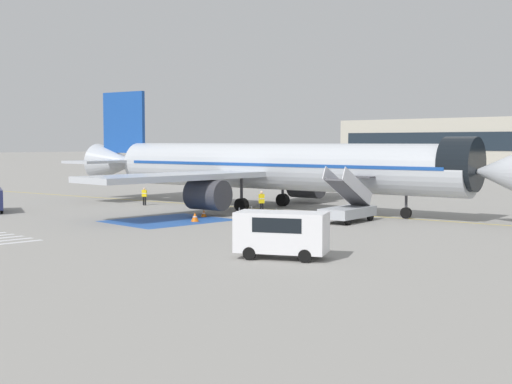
{
  "coord_description": "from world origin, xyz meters",
  "views": [
    {
      "loc": [
        40.78,
        -41.48,
        5.76
      ],
      "look_at": [
        0.37,
        -2.45,
        1.71
      ],
      "focal_mm": 50.0,
      "sensor_mm": 36.0,
      "label": 1
    }
  ],
  "objects_px": {
    "airliner": "(272,167)",
    "traffic_cone_2": "(301,215)",
    "fuel_tanker": "(371,176)",
    "service_van_1": "(282,231)",
    "baggage_cart": "(258,216)",
    "ground_crew_0": "(262,201)",
    "boarding_stairs_forward": "(348,208)",
    "ground_crew_1": "(144,195)",
    "traffic_cone_0": "(204,213)",
    "traffic_cone_1": "(195,217)"
  },
  "relations": [
    {
      "from": "airliner",
      "to": "ground_crew_0",
      "type": "xyz_separation_m",
      "value": [
        2.46,
        -3.67,
        -2.48
      ]
    },
    {
      "from": "fuel_tanker",
      "to": "ground_crew_1",
      "type": "xyz_separation_m",
      "value": [
        -3.64,
        -28.4,
        -0.89
      ]
    },
    {
      "from": "airliner",
      "to": "fuel_tanker",
      "type": "bearing_deg",
      "value": -173.24
    },
    {
      "from": "fuel_tanker",
      "to": "service_van_1",
      "type": "distance_m",
      "value": 47.38
    },
    {
      "from": "baggage_cart",
      "to": "traffic_cone_1",
      "type": "xyz_separation_m",
      "value": [
        -2.27,
        -4.05,
        0.07
      ]
    },
    {
      "from": "baggage_cart",
      "to": "ground_crew_0",
      "type": "distance_m",
      "value": 3.58
    },
    {
      "from": "boarding_stairs_forward",
      "to": "fuel_tanker",
      "type": "xyz_separation_m",
      "value": [
        -17.26,
        25.61,
        0.81
      ]
    },
    {
      "from": "baggage_cart",
      "to": "ground_crew_1",
      "type": "bearing_deg",
      "value": 81.51
    },
    {
      "from": "fuel_tanker",
      "to": "service_van_1",
      "type": "bearing_deg",
      "value": -142.99
    },
    {
      "from": "baggage_cart",
      "to": "traffic_cone_1",
      "type": "relative_size",
      "value": 4.25
    },
    {
      "from": "ground_crew_1",
      "to": "traffic_cone_2",
      "type": "relative_size",
      "value": 3.07
    },
    {
      "from": "baggage_cart",
      "to": "traffic_cone_1",
      "type": "bearing_deg",
      "value": 145.31
    },
    {
      "from": "airliner",
      "to": "traffic_cone_2",
      "type": "xyz_separation_m",
      "value": [
        6.3,
        -3.36,
        -3.31
      ]
    },
    {
      "from": "traffic_cone_1",
      "to": "ground_crew_0",
      "type": "bearing_deg",
      "value": 90.1
    },
    {
      "from": "baggage_cart",
      "to": "traffic_cone_0",
      "type": "relative_size",
      "value": 5.25
    },
    {
      "from": "boarding_stairs_forward",
      "to": "traffic_cone_0",
      "type": "height_order",
      "value": "boarding_stairs_forward"
    },
    {
      "from": "boarding_stairs_forward",
      "to": "traffic_cone_0",
      "type": "distance_m",
      "value": 11.05
    },
    {
      "from": "ground_crew_0",
      "to": "airliner",
      "type": "bearing_deg",
      "value": -119.73
    },
    {
      "from": "traffic_cone_1",
      "to": "airliner",
      "type": "bearing_deg",
      "value": 103.42
    },
    {
      "from": "service_van_1",
      "to": "traffic_cone_0",
      "type": "bearing_deg",
      "value": 31.54
    },
    {
      "from": "service_van_1",
      "to": "baggage_cart",
      "type": "distance_m",
      "value": 17.22
    },
    {
      "from": "ground_crew_1",
      "to": "traffic_cone_2",
      "type": "distance_m",
      "value": 17.11
    },
    {
      "from": "fuel_tanker",
      "to": "baggage_cart",
      "type": "distance_m",
      "value": 31.54
    },
    {
      "from": "traffic_cone_0",
      "to": "traffic_cone_2",
      "type": "relative_size",
      "value": 1.0
    },
    {
      "from": "ground_crew_1",
      "to": "traffic_cone_1",
      "type": "distance_m",
      "value": 14.02
    },
    {
      "from": "airliner",
      "to": "service_van_1",
      "type": "distance_m",
      "value": 25.03
    },
    {
      "from": "ground_crew_1",
      "to": "traffic_cone_0",
      "type": "xyz_separation_m",
      "value": [
        11.16,
        -2.4,
        -0.65
      ]
    },
    {
      "from": "service_van_1",
      "to": "ground_crew_1",
      "type": "xyz_separation_m",
      "value": [
        -28.52,
        11.92,
        -0.45
      ]
    },
    {
      "from": "fuel_tanker",
      "to": "ground_crew_1",
      "type": "height_order",
      "value": "fuel_tanker"
    },
    {
      "from": "airliner",
      "to": "ground_crew_1",
      "type": "relative_size",
      "value": 26.74
    },
    {
      "from": "ground_crew_1",
      "to": "traffic_cone_2",
      "type": "bearing_deg",
      "value": 149.07
    },
    {
      "from": "ground_crew_0",
      "to": "ground_crew_1",
      "type": "relative_size",
      "value": 1.18
    },
    {
      "from": "boarding_stairs_forward",
      "to": "ground_crew_1",
      "type": "relative_size",
      "value": 3.46
    },
    {
      "from": "boarding_stairs_forward",
      "to": "fuel_tanker",
      "type": "distance_m",
      "value": 30.89
    },
    {
      "from": "airliner",
      "to": "ground_crew_1",
      "type": "xyz_separation_m",
      "value": [
        -10.66,
        -5.48,
        -2.67
      ]
    },
    {
      "from": "traffic_cone_1",
      "to": "service_van_1",
      "type": "bearing_deg",
      "value": -24.59
    },
    {
      "from": "airliner",
      "to": "boarding_stairs_forward",
      "type": "height_order",
      "value": "airliner"
    },
    {
      "from": "service_van_1",
      "to": "baggage_cart",
      "type": "height_order",
      "value": "service_van_1"
    },
    {
      "from": "baggage_cart",
      "to": "airliner",
      "type": "bearing_deg",
      "value": 31.51
    },
    {
      "from": "service_van_1",
      "to": "traffic_cone_0",
      "type": "distance_m",
      "value": 19.83
    },
    {
      "from": "ground_crew_0",
      "to": "traffic_cone_2",
      "type": "distance_m",
      "value": 3.94
    },
    {
      "from": "boarding_stairs_forward",
      "to": "ground_crew_1",
      "type": "distance_m",
      "value": 21.08
    },
    {
      "from": "traffic_cone_1",
      "to": "baggage_cart",
      "type": "bearing_deg",
      "value": 60.73
    },
    {
      "from": "fuel_tanker",
      "to": "traffic_cone_1",
      "type": "bearing_deg",
      "value": -158.75
    },
    {
      "from": "baggage_cart",
      "to": "service_van_1",
      "type": "bearing_deg",
      "value": -135.63
    },
    {
      "from": "airliner",
      "to": "traffic_cone_2",
      "type": "distance_m",
      "value": 7.87
    },
    {
      "from": "service_van_1",
      "to": "traffic_cone_0",
      "type": "relative_size",
      "value": 9.29
    },
    {
      "from": "airliner",
      "to": "boarding_stairs_forward",
      "type": "bearing_deg",
      "value": 65.0
    },
    {
      "from": "airliner",
      "to": "baggage_cart",
      "type": "xyz_separation_m",
      "value": [
        4.74,
        -6.3,
        -3.32
      ]
    },
    {
      "from": "service_van_1",
      "to": "ground_crew_1",
      "type": "bearing_deg",
      "value": 37.6
    }
  ]
}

